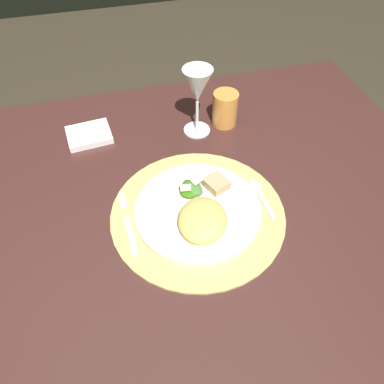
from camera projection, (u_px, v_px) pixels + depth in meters
ground_plane at (178, 330)px, 1.39m from camera, size 6.00×6.00×0.00m
dining_table at (171, 231)px, 0.90m from camera, size 1.35×0.97×0.74m
placemat at (198, 213)px, 0.81m from camera, size 0.39×0.39×0.01m
dinner_plate at (198, 210)px, 0.81m from camera, size 0.28×0.28×0.02m
pasta_serving at (202, 220)px, 0.75m from camera, size 0.14×0.15×0.04m
salad_greens at (191, 189)px, 0.83m from camera, size 0.07×0.07×0.02m
bread_piece at (216, 183)px, 0.83m from camera, size 0.06×0.06×0.02m
fork at (129, 225)px, 0.79m from camera, size 0.02×0.17×0.00m
spoon at (258, 191)px, 0.85m from camera, size 0.03×0.13×0.01m
napkin at (89, 135)px, 0.98m from camera, size 0.12×0.11×0.02m
wine_glass at (197, 88)px, 0.91m from camera, size 0.08×0.08×0.18m
amber_tumbler at (225, 109)px, 1.00m from camera, size 0.07×0.07×0.09m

